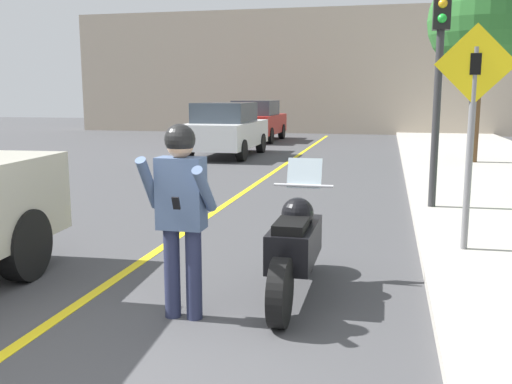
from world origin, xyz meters
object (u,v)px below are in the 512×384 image
Objects in this scene: motorcycle at (295,246)px; person_biker at (181,202)px; traffic_light at (440,51)px; parked_car_red at (257,120)px; parked_car_white at (226,129)px; crossing_sign at (472,116)px; street_tree at (481,22)px.

person_biker is at bearing -137.63° from motorcycle.
traffic_light is 15.18m from parked_car_red.
parked_car_white is (-4.12, 12.04, 0.36)m from motorcycle.
street_tree is at bearing 81.84° from crossing_sign.
parked_car_white is (-5.71, 7.71, -1.75)m from traffic_light.
motorcycle is at bearing 42.37° from person_biker.
street_tree is (1.54, 6.78, 1.21)m from traffic_light.
street_tree is at bearing 71.50° from person_biker.
motorcycle is at bearing -75.97° from parked_car_red.
parked_car_red is (-6.11, 13.78, -1.75)m from traffic_light.
street_tree is (3.98, 11.91, 2.78)m from person_biker.
traffic_light is 0.70× the size of street_tree.
traffic_light reaches higher than motorcycle.
motorcycle is 0.81× the size of crossing_sign.
crossing_sign is at bearing -98.16° from street_tree.
parked_car_red is (-3.66, 18.90, -0.18)m from person_biker.
parked_car_white is at bearing 104.26° from person_biker.
parked_car_white is 1.00× the size of parked_car_red.
person_biker is at bearing -75.74° from parked_car_white.
traffic_light reaches higher than parked_car_white.
motorcycle is at bearing -71.10° from parked_car_white.
traffic_light is at bearing 94.07° from crossing_sign.
traffic_light is 9.75m from parked_car_white.
parked_car_red is at bearing 111.01° from crossing_sign.
traffic_light is 0.85× the size of parked_car_white.
street_tree is 7.88m from parked_car_white.
crossing_sign is 0.62× the size of parked_car_white.
traffic_light is at bearing 69.90° from motorcycle.
crossing_sign is (2.64, 2.50, 0.65)m from person_biker.
street_tree reaches higher than traffic_light.
person_biker is 5.89m from traffic_light.
motorcycle is at bearing -110.10° from traffic_light.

